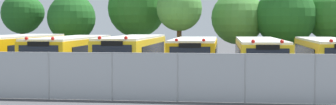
# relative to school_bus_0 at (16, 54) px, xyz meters

# --- Properties ---
(ground_plane) EXTENTS (160.00, 160.00, 0.00)m
(ground_plane) POSITION_rel_school_bus_0_xyz_m (10.90, 0.13, -1.43)
(ground_plane) COLOR #424244
(school_bus_0) EXTENTS (2.73, 10.67, 2.72)m
(school_bus_0) POSITION_rel_school_bus_0_xyz_m (0.00, 0.00, 0.00)
(school_bus_0) COLOR #EAA80C
(school_bus_0) RESTS_ON ground_plane
(school_bus_1) EXTENTS (2.68, 11.28, 2.65)m
(school_bus_1) POSITION_rel_school_bus_0_xyz_m (3.55, -0.09, -0.04)
(school_bus_1) COLOR yellow
(school_bus_1) RESTS_ON ground_plane
(school_bus_2) EXTENTS (2.43, 11.11, 2.69)m
(school_bus_2) POSITION_rel_school_bus_0_xyz_m (7.30, -0.11, -0.02)
(school_bus_2) COLOR yellow
(school_bus_2) RESTS_ON ground_plane
(school_bus_3) EXTENTS (2.59, 9.44, 2.57)m
(school_bus_3) POSITION_rel_school_bus_0_xyz_m (10.91, 0.03, -0.08)
(school_bus_3) COLOR #EAA80C
(school_bus_3) RESTS_ON ground_plane
(school_bus_4) EXTENTS (2.54, 11.56, 2.55)m
(school_bus_4) POSITION_rel_school_bus_0_xyz_m (14.57, 0.02, -0.08)
(school_bus_4) COLOR yellow
(school_bus_4) RESTS_ON ground_plane
(school_bus_5) EXTENTS (2.60, 10.35, 2.57)m
(school_bus_5) POSITION_rel_school_bus_0_xyz_m (18.32, 0.04, -0.08)
(school_bus_5) COLOR yellow
(school_bus_5) RESTS_ON ground_plane
(tree_0) EXTENTS (3.48, 3.29, 5.80)m
(tree_0) POSITION_rel_school_bus_0_xyz_m (-3.26, 8.97, 2.70)
(tree_0) COLOR #4C3823
(tree_0) RESTS_ON ground_plane
(tree_1) EXTENTS (3.73, 3.73, 5.62)m
(tree_1) POSITION_rel_school_bus_0_xyz_m (0.72, 8.48, 2.28)
(tree_1) COLOR #4C3823
(tree_1) RESTS_ON ground_plane
(tree_2) EXTENTS (4.74, 4.74, 6.96)m
(tree_2) POSITION_rel_school_bus_0_xyz_m (5.45, 11.23, 3.25)
(tree_2) COLOR #4C3823
(tree_2) RESTS_ON ground_plane
(tree_3) EXTENTS (3.42, 3.42, 6.17)m
(tree_3) POSITION_rel_school_bus_0_xyz_m (9.16, 8.27, 3.11)
(tree_3) COLOR #4C3823
(tree_3) RESTS_ON ground_plane
(tree_4) EXTENTS (4.21, 4.21, 5.88)m
(tree_4) POSITION_rel_school_bus_0_xyz_m (13.68, 10.73, 2.39)
(tree_4) COLOR #4C3823
(tree_4) RESTS_ON ground_plane
(tree_5) EXTENTS (4.62, 4.62, 6.17)m
(tree_5) POSITION_rel_school_bus_0_xyz_m (17.04, 9.93, 2.48)
(tree_5) COLOR #4C3823
(tree_5) RESTS_ON ground_plane
(tree_6) EXTENTS (4.00, 4.00, 5.93)m
(tree_6) POSITION_rel_school_bus_0_xyz_m (20.74, 10.39, 2.54)
(tree_6) COLOR #4C3823
(tree_6) RESTS_ON ground_plane
(chainlink_fence) EXTENTS (28.00, 0.07, 2.06)m
(chainlink_fence) POSITION_rel_school_bus_0_xyz_m (10.72, -8.17, -0.36)
(chainlink_fence) COLOR #9EA0A3
(chainlink_fence) RESTS_ON ground_plane
(traffic_cone) EXTENTS (0.42, 0.42, 0.55)m
(traffic_cone) POSITION_rel_school_bus_0_xyz_m (7.11, -7.55, -1.16)
(traffic_cone) COLOR #EA5914
(traffic_cone) RESTS_ON ground_plane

